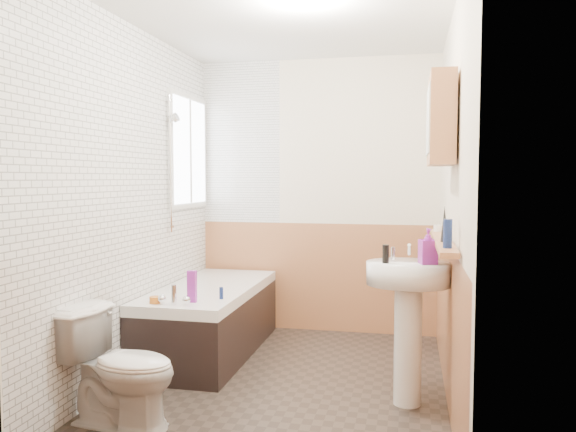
# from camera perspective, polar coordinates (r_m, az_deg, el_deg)

# --- Properties ---
(floor) EXTENTS (2.80, 2.80, 0.00)m
(floor) POSITION_cam_1_polar(r_m,az_deg,el_deg) (4.06, -0.47, -16.57)
(floor) COLOR #2B231E
(floor) RESTS_ON ground
(ceiling) EXTENTS (2.80, 2.80, 0.00)m
(ceiling) POSITION_cam_1_polar(r_m,az_deg,el_deg) (3.95, -0.49, 19.76)
(ceiling) COLOR white
(ceiling) RESTS_ON ground
(wall_back) EXTENTS (2.20, 0.02, 2.50)m
(wall_back) POSITION_cam_1_polar(r_m,az_deg,el_deg) (5.19, 2.96, 2.02)
(wall_back) COLOR #F4E6C9
(wall_back) RESTS_ON ground
(wall_front) EXTENTS (2.20, 0.02, 2.50)m
(wall_front) POSITION_cam_1_polar(r_m,az_deg,el_deg) (2.45, -7.77, -0.07)
(wall_front) COLOR #F4E6C9
(wall_front) RESTS_ON ground
(wall_left) EXTENTS (0.02, 2.80, 2.50)m
(wall_left) POSITION_cam_1_polar(r_m,az_deg,el_deg) (4.19, -15.44, 1.45)
(wall_left) COLOR #F4E6C9
(wall_left) RESTS_ON ground
(wall_right) EXTENTS (0.02, 2.80, 2.50)m
(wall_right) POSITION_cam_1_polar(r_m,az_deg,el_deg) (3.72, 16.43, 1.14)
(wall_right) COLOR #F4E6C9
(wall_right) RESTS_ON ground
(wainscot_right) EXTENTS (0.01, 2.80, 1.00)m
(wainscot_right) POSITION_cam_1_polar(r_m,az_deg,el_deg) (3.83, 15.88, -10.14)
(wainscot_right) COLOR #B7774B
(wainscot_right) RESTS_ON wall_right
(wainscot_front) EXTENTS (2.20, 0.01, 1.00)m
(wainscot_front) POSITION_cam_1_polar(r_m,az_deg,el_deg) (2.63, -7.45, -16.54)
(wainscot_front) COLOR #B7774B
(wainscot_front) RESTS_ON wall_front
(wainscot_back) EXTENTS (2.20, 0.01, 1.00)m
(wainscot_back) POSITION_cam_1_polar(r_m,az_deg,el_deg) (5.25, 2.89, -6.20)
(wainscot_back) COLOR #B7774B
(wainscot_back) RESTS_ON wall_back
(tile_cladding_left) EXTENTS (0.01, 2.80, 2.50)m
(tile_cladding_left) POSITION_cam_1_polar(r_m,az_deg,el_deg) (4.18, -15.18, 1.44)
(tile_cladding_left) COLOR white
(tile_cladding_left) RESTS_ON wall_left
(tile_return_back) EXTENTS (0.75, 0.01, 1.50)m
(tile_return_back) POSITION_cam_1_polar(r_m,az_deg,el_deg) (5.34, -4.83, 7.43)
(tile_return_back) COLOR white
(tile_return_back) RESTS_ON wall_back
(window) EXTENTS (0.03, 0.79, 0.99)m
(window) POSITION_cam_1_polar(r_m,az_deg,el_deg) (5.04, -9.99, 6.46)
(window) COLOR white
(window) RESTS_ON wall_left
(bathtub) EXTENTS (0.70, 1.61, 0.69)m
(bathtub) POSITION_cam_1_polar(r_m,az_deg,el_deg) (4.66, -7.91, -10.20)
(bathtub) COLOR black
(bathtub) RESTS_ON floor
(shower_riser) EXTENTS (0.10, 0.07, 1.10)m
(shower_riser) POSITION_cam_1_polar(r_m,az_deg,el_deg) (4.63, -11.74, 6.43)
(shower_riser) COLOR silver
(shower_riser) RESTS_ON wall_left
(toilet) EXTENTS (0.73, 0.48, 0.67)m
(toilet) POSITION_cam_1_polar(r_m,az_deg,el_deg) (3.45, -16.61, -14.60)
(toilet) COLOR white
(toilet) RESTS_ON floor
(sink) EXTENTS (0.52, 0.42, 1.01)m
(sink) POSITION_cam_1_polar(r_m,az_deg,el_deg) (3.60, 12.13, -8.67)
(sink) COLOR white
(sink) RESTS_ON floor
(pine_shelf) EXTENTS (0.10, 1.35, 0.03)m
(pine_shelf) POSITION_cam_1_polar(r_m,az_deg,el_deg) (3.59, 15.41, -2.48)
(pine_shelf) COLOR #B7774B
(pine_shelf) RESTS_ON wall_right
(medicine_cabinet) EXTENTS (0.15, 0.59, 0.53)m
(medicine_cabinet) POSITION_cam_1_polar(r_m,az_deg,el_deg) (3.51, 15.23, 9.28)
(medicine_cabinet) COLOR #B7774B
(medicine_cabinet) RESTS_ON wall_right
(foam_can) EXTENTS (0.06, 0.06, 0.16)m
(foam_can) POSITION_cam_1_polar(r_m,az_deg,el_deg) (3.11, 15.92, -1.73)
(foam_can) COLOR navy
(foam_can) RESTS_ON pine_shelf
(green_bottle) EXTENTS (0.05, 0.05, 0.21)m
(green_bottle) POSITION_cam_1_polar(r_m,az_deg,el_deg) (3.41, 15.60, -0.76)
(green_bottle) COLOR black
(green_bottle) RESTS_ON pine_shelf
(black_jar) EXTENTS (0.07, 0.07, 0.05)m
(black_jar) POSITION_cam_1_polar(r_m,az_deg,el_deg) (4.07, 15.05, -1.20)
(black_jar) COLOR silver
(black_jar) RESTS_ON pine_shelf
(soap_bottle) EXTENTS (0.15, 0.24, 0.10)m
(soap_bottle) POSITION_cam_1_polar(r_m,az_deg,el_deg) (3.51, 14.03, -3.94)
(soap_bottle) COLOR purple
(soap_bottle) RESTS_ON sink
(clear_bottle) EXTENTS (0.05, 0.05, 0.11)m
(clear_bottle) POSITION_cam_1_polar(r_m,az_deg,el_deg) (3.49, 9.89, -3.82)
(clear_bottle) COLOR black
(clear_bottle) RESTS_ON sink
(blue_gel) EXTENTS (0.06, 0.04, 0.22)m
(blue_gel) POSITION_cam_1_polar(r_m,az_deg,el_deg) (4.01, -9.72, -7.06)
(blue_gel) COLOR purple
(blue_gel) RESTS_ON bathtub
(cream_jar) EXTENTS (0.09, 0.09, 0.05)m
(cream_jar) POSITION_cam_1_polar(r_m,az_deg,el_deg) (4.04, -13.36, -8.29)
(cream_jar) COLOR orange
(cream_jar) RESTS_ON bathtub
(orange_bottle) EXTENTS (0.03, 0.03, 0.09)m
(orange_bottle) POSITION_cam_1_polar(r_m,az_deg,el_deg) (4.09, -6.80, -7.79)
(orange_bottle) COLOR navy
(orange_bottle) RESTS_ON bathtub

